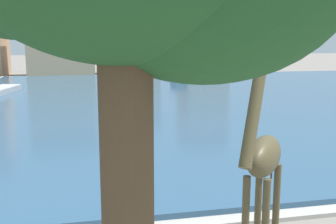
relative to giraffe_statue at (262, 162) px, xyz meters
name	(u,v)px	position (x,y,z in m)	size (l,w,h in m)	color
harbor_water	(112,98)	(-1.18, 25.00, -2.12)	(88.73, 45.39, 0.29)	#2D5170
giraffe_statue	(262,162)	(0.00, 0.00, 0.00)	(1.87, 2.20, 4.44)	#4C4228
sailboat_green	(176,74)	(8.17, 41.89, -1.63)	(2.75, 7.08, 8.06)	#236B42
townhouse_narrow_midrow	(61,37)	(-6.15, 49.96, 3.09)	(8.95, 5.43, 10.69)	tan
townhouse_wide_warehouse	(133,46)	(3.93, 51.03, 1.86)	(7.14, 5.31, 8.22)	tan
townhouse_end_terrace	(203,33)	(14.93, 52.91, 3.67)	(6.34, 7.89, 11.85)	tan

